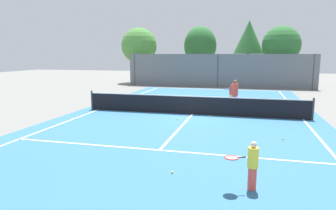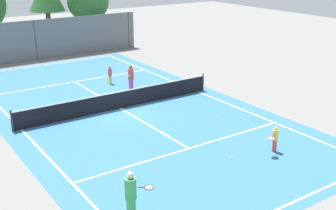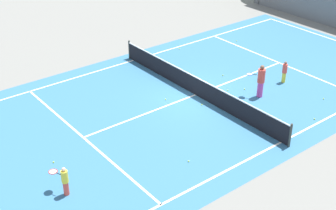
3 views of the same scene
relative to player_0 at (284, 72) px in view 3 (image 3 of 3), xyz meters
The scene contains 17 objects.
ground_plane 4.98m from the player_0, 110.98° to the right, with size 80.00×80.00×0.00m, color slate.
court_surface 4.98m from the player_0, 110.98° to the right, with size 13.00×25.00×0.01m.
tennis_net 4.94m from the player_0, 110.98° to the right, with size 11.90×0.10×1.10m.
player_0 is the anchor object (origin of this frame).
player_2 13.39m from the player_0, 85.11° to the right, with size 0.83×0.54×1.18m.
player_3 2.26m from the player_0, 82.00° to the right, with size 0.86×0.78×1.69m.
tennis_ball_0 2.43m from the player_0, 105.92° to the right, with size 0.07×0.07×0.07m, color #CCE533.
tennis_ball_2 3.27m from the player_0, 109.77° to the right, with size 0.07×0.07×0.07m, color #CCE533.
tennis_ball_3 2.57m from the player_0, ahead, with size 0.07×0.07×0.07m, color #CCE533.
tennis_ball_4 5.18m from the player_0, 98.59° to the right, with size 0.07×0.07×0.07m, color #CCE533.
tennis_ball_6 3.26m from the player_0, 142.20° to the right, with size 0.07×0.07×0.07m, color #CCE533.
tennis_ball_7 7.12m from the player_0, 168.40° to the right, with size 0.07×0.07×0.07m, color #CCE533.
tennis_ball_8 12.89m from the player_0, 93.93° to the right, with size 0.07×0.07×0.07m, color #CCE533.
tennis_ball_9 3.98m from the player_0, 29.41° to the right, with size 0.07×0.07×0.07m, color #CCE533.
tennis_ball_10 6.57m from the player_0, 110.33° to the right, with size 0.07×0.07×0.07m, color #CCE533.
tennis_ball_11 6.18m from the player_0, 158.05° to the left, with size 0.07×0.07×0.07m, color #CCE533.
tennis_ball_12 8.94m from the player_0, 74.54° to the right, with size 0.07×0.07×0.07m, color #CCE533.
Camera 3 is at (15.71, -14.12, 11.08)m, focal length 50.66 mm.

